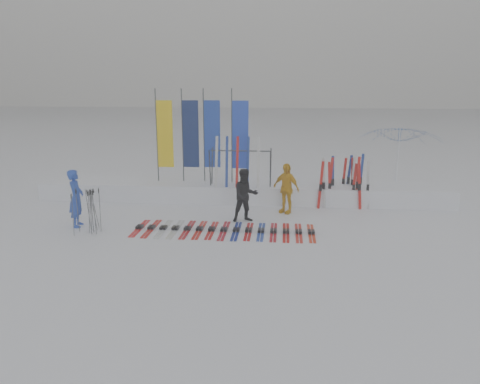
# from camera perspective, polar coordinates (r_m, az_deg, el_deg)

# --- Properties ---
(ground) EXTENTS (120.00, 120.00, 0.00)m
(ground) POSITION_cam_1_polar(r_m,az_deg,el_deg) (11.94, -1.69, -6.45)
(ground) COLOR white
(ground) RESTS_ON ground
(snow_bank) EXTENTS (14.00, 1.60, 0.60)m
(snow_bank) POSITION_cam_1_polar(r_m,az_deg,el_deg) (16.24, 0.29, 0.07)
(snow_bank) COLOR white
(snow_bank) RESTS_ON ground
(person_blue) EXTENTS (0.51, 0.67, 1.64)m
(person_blue) POSITION_cam_1_polar(r_m,az_deg,el_deg) (13.98, -19.35, -0.72)
(person_blue) COLOR #1F41B8
(person_blue) RESTS_ON ground
(person_black) EXTENTS (0.92, 0.82, 1.57)m
(person_black) POSITION_cam_1_polar(r_m,az_deg,el_deg) (13.66, 0.67, -0.42)
(person_black) COLOR black
(person_black) RESTS_ON ground
(person_yellow) EXTENTS (0.98, 0.84, 1.58)m
(person_yellow) POSITION_cam_1_polar(r_m,az_deg,el_deg) (14.62, 5.63, 0.46)
(person_yellow) COLOR #EDB00F
(person_yellow) RESTS_ON ground
(tent_canopy) EXTENTS (3.32, 3.37, 2.59)m
(tent_canopy) POSITION_cam_1_polar(r_m,az_deg,el_deg) (17.21, 18.67, 3.51)
(tent_canopy) COLOR white
(tent_canopy) RESTS_ON ground
(ski_row) EXTENTS (4.96, 1.70, 0.07)m
(ski_row) POSITION_cam_1_polar(r_m,az_deg,el_deg) (12.98, -1.98, -4.62)
(ski_row) COLOR red
(ski_row) RESTS_ON ground
(pole_cluster) EXTENTS (0.68, 0.77, 1.25)m
(pole_cluster) POSITION_cam_1_polar(r_m,az_deg,el_deg) (13.36, -17.86, -2.23)
(pole_cluster) COLOR #595B60
(pole_cluster) RESTS_ON ground
(feather_flags) EXTENTS (3.20, 0.16, 3.20)m
(feather_flags) POSITION_cam_1_polar(r_m,az_deg,el_deg) (16.23, -4.78, 6.99)
(feather_flags) COLOR #383A3F
(feather_flags) RESTS_ON ground
(ski_rack) EXTENTS (2.04, 0.80, 1.23)m
(ski_rack) POSITION_cam_1_polar(r_m,az_deg,el_deg) (15.63, 0.08, 3.60)
(ski_rack) COLOR #383A3F
(ski_rack) RESTS_ON ground
(upright_skis) EXTENTS (1.61, 1.15, 1.69)m
(upright_skis) POSITION_cam_1_polar(r_m,az_deg,el_deg) (15.88, 12.46, 1.24)
(upright_skis) COLOR navy
(upright_skis) RESTS_ON ground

